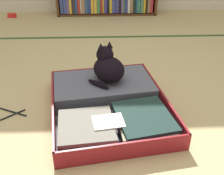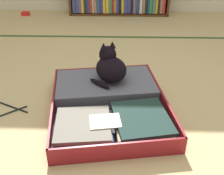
{
  "view_description": "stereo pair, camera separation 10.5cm",
  "coord_description": "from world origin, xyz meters",
  "px_view_note": "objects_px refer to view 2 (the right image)",
  "views": [
    {
      "loc": [
        -0.09,
        -1.52,
        1.04
      ],
      "look_at": [
        -0.03,
        -0.05,
        0.17
      ],
      "focal_mm": 43.78,
      "sensor_mm": 36.0,
      "label": 1
    },
    {
      "loc": [
        0.01,
        -1.52,
        1.04
      ],
      "look_at": [
        -0.03,
        -0.05,
        0.17
      ],
      "focal_mm": 43.78,
      "sensor_mm": 36.0,
      "label": 2
    }
  ],
  "objects_px": {
    "open_suitcase": "(108,102)",
    "black_cat": "(110,67)",
    "clothes_hanger": "(2,107)",
    "small_red_pouch": "(26,14)"
  },
  "relations": [
    {
      "from": "small_red_pouch",
      "to": "open_suitcase",
      "type": "bearing_deg",
      "value": -60.7
    },
    {
      "from": "open_suitcase",
      "to": "small_red_pouch",
      "type": "bearing_deg",
      "value": 119.3
    },
    {
      "from": "black_cat",
      "to": "clothes_hanger",
      "type": "height_order",
      "value": "black_cat"
    },
    {
      "from": "open_suitcase",
      "to": "small_red_pouch",
      "type": "relative_size",
      "value": 9.71
    },
    {
      "from": "black_cat",
      "to": "small_red_pouch",
      "type": "xyz_separation_m",
      "value": [
        -1.22,
        1.96,
        -0.18
      ]
    },
    {
      "from": "open_suitcase",
      "to": "clothes_hanger",
      "type": "relative_size",
      "value": 2.82
    },
    {
      "from": "black_cat",
      "to": "clothes_hanger",
      "type": "bearing_deg",
      "value": -162.41
    },
    {
      "from": "open_suitcase",
      "to": "black_cat",
      "type": "bearing_deg",
      "value": 88.84
    },
    {
      "from": "clothes_hanger",
      "to": "small_red_pouch",
      "type": "height_order",
      "value": "small_red_pouch"
    },
    {
      "from": "black_cat",
      "to": "open_suitcase",
      "type": "bearing_deg",
      "value": -91.16
    }
  ]
}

